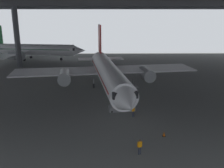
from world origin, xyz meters
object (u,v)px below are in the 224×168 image
(airplane_distant, at_px, (33,50))
(traffic_cone_orange, at_px, (164,134))
(crew_worker_near_nose, at_px, (140,146))
(crew_worker_by_stairs, at_px, (133,110))
(airplane_main, at_px, (108,73))
(boarding_stairs, at_px, (122,106))

(airplane_distant, relative_size, traffic_cone_orange, 57.65)
(airplane_distant, bearing_deg, crew_worker_near_nose, -64.13)
(crew_worker_near_nose, height_order, crew_worker_by_stairs, crew_worker_by_stairs)
(airplane_main, xyz_separation_m, airplane_distant, (-24.51, 34.71, -0.18))
(airplane_main, distance_m, boarding_stairs, 10.97)
(crew_worker_by_stairs, bearing_deg, airplane_distant, 120.52)
(boarding_stairs, bearing_deg, traffic_cone_orange, -61.55)
(boarding_stairs, relative_size, crew_worker_by_stairs, 2.69)
(crew_worker_near_nose, bearing_deg, airplane_main, 98.33)
(crew_worker_near_nose, xyz_separation_m, airplane_distant, (-27.83, 57.39, 2.38))
(airplane_main, height_order, crew_worker_near_nose, airplane_main)
(airplane_main, relative_size, traffic_cone_orange, 63.79)
(crew_worker_near_nose, bearing_deg, boarding_stairs, 95.35)
(crew_worker_by_stairs, xyz_separation_m, airplane_distant, (-28.10, 47.67, 2.33))
(crew_worker_by_stairs, distance_m, traffic_cone_orange, 6.63)
(airplane_main, height_order, traffic_cone_orange, airplane_main)
(traffic_cone_orange, bearing_deg, crew_worker_by_stairs, 118.26)
(crew_worker_near_nose, relative_size, airplane_distant, 0.05)
(airplane_main, distance_m, crew_worker_by_stairs, 13.69)
(boarding_stairs, bearing_deg, crew_worker_by_stairs, -61.12)
(airplane_main, distance_m, crew_worker_near_nose, 23.07)
(crew_worker_near_nose, height_order, airplane_distant, airplane_distant)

